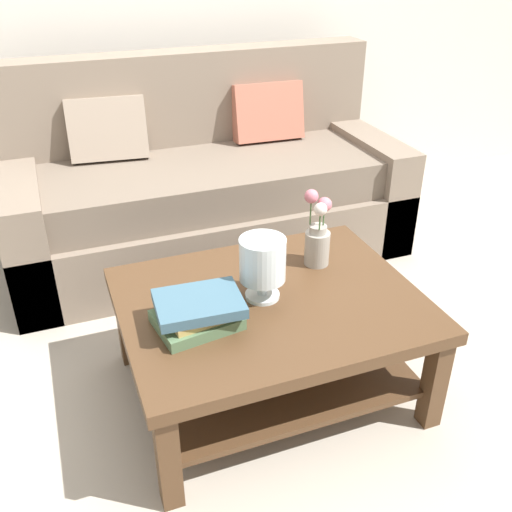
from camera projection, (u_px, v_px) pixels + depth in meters
ground_plane at (263, 342)px, 2.62m from camera, size 10.00×10.00×0.00m
couch at (206, 189)px, 3.23m from camera, size 2.12×0.90×1.06m
coffee_table at (271, 325)px, 2.20m from camera, size 1.10×0.87×0.44m
book_stack_main at (198, 311)px, 1.97m from camera, size 0.31×0.25×0.11m
glass_hurricane_vase at (263, 262)px, 2.07m from camera, size 0.17×0.17×0.24m
flower_pitcher at (318, 236)px, 2.30m from camera, size 0.10×0.11×0.32m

